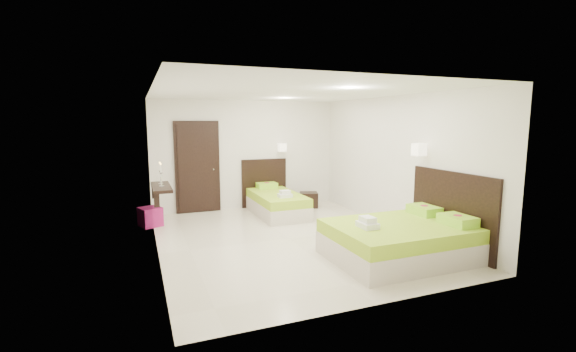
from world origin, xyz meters
name	(u,v)px	position (x,y,z in m)	size (l,w,h in m)	color
floor	(289,238)	(0.00, 0.00, 0.00)	(5.50, 5.50, 0.00)	beige
bed_single	(276,201)	(0.42, 1.88, 0.29)	(1.14, 1.90, 1.57)	beige
bed_double	(403,238)	(1.29, -1.56, 0.31)	(2.09, 1.78, 1.72)	beige
nightstand	(309,200)	(1.41, 2.22, 0.19)	(0.42, 0.37, 0.37)	black
ottoman	(150,217)	(-2.30, 1.81, 0.19)	(0.39, 0.39, 0.39)	#96145A
door	(198,168)	(-1.20, 2.70, 1.05)	(1.02, 0.15, 2.14)	black
console_shelf	(161,187)	(-2.08, 1.60, 0.82)	(0.35, 1.20, 0.78)	black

